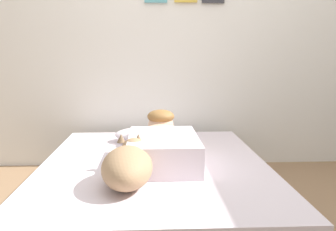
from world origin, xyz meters
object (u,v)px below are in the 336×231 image
(bed, at_px, (155,187))
(dog, at_px, (128,165))
(pillow, at_px, (148,134))
(cell_phone, at_px, (134,179))
(coffee_cup, at_px, (185,139))
(person_lying, at_px, (162,143))

(bed, height_order, dog, dog)
(pillow, xyz_separation_m, cell_phone, (-0.07, -0.93, -0.05))
(coffee_cup, relative_size, cell_phone, 0.89)
(coffee_cup, bearing_deg, cell_phone, -113.20)
(coffee_cup, bearing_deg, bed, -116.66)
(person_lying, distance_m, cell_phone, 0.46)
(bed, xyz_separation_m, dog, (-0.14, -0.40, 0.27))
(dog, distance_m, coffee_cup, 0.96)
(bed, relative_size, cell_phone, 13.76)
(bed, distance_m, pillow, 0.62)
(dog, bearing_deg, bed, 70.81)
(bed, bearing_deg, coffee_cup, 63.34)
(bed, xyz_separation_m, cell_phone, (-0.11, -0.35, 0.17))
(pillow, distance_m, person_lying, 0.52)
(pillow, bearing_deg, dog, -95.77)
(bed, relative_size, pillow, 3.70)
(person_lying, bearing_deg, coffee_cup, 65.15)
(bed, distance_m, person_lying, 0.29)
(bed, xyz_separation_m, person_lying, (0.05, 0.08, 0.27))
(dog, bearing_deg, pillow, 84.23)
(coffee_cup, bearing_deg, pillow, 159.75)
(pillow, xyz_separation_m, person_lying, (0.09, -0.50, 0.05))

